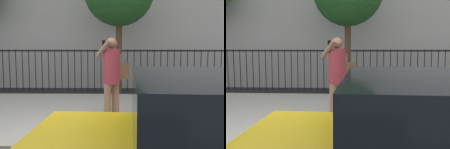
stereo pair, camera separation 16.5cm
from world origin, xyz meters
TOP-DOWN VIEW (x-y plane):
  - sidewalk at (0.00, 2.20)m, footprint 28.00×4.40m
  - iron_fence at (0.00, 5.90)m, footprint 12.03×0.04m
  - pedestrian_on_phone at (0.92, 1.40)m, footprint 0.71×0.65m
  - street_bench at (2.86, 3.67)m, footprint 1.60×0.45m

SIDE VIEW (x-z plane):
  - sidewalk at x=0.00m, z-range 0.00..0.15m
  - street_bench at x=2.86m, z-range 0.18..1.13m
  - iron_fence at x=0.00m, z-range 0.22..1.82m
  - pedestrian_on_phone at x=0.92m, z-range 0.29..2.00m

